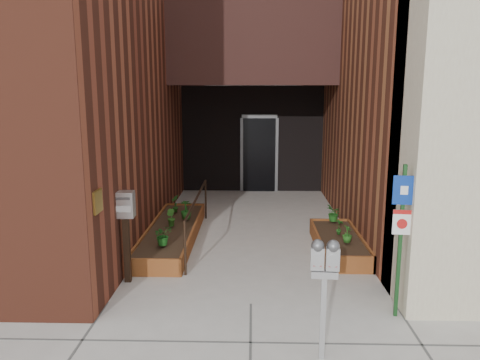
{
  "coord_description": "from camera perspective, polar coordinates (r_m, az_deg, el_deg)",
  "views": [
    {
      "loc": [
        0.01,
        -6.02,
        2.95
      ],
      "look_at": [
        -0.2,
        1.8,
        1.4
      ],
      "focal_mm": 35.0,
      "sensor_mm": 36.0,
      "label": 1
    }
  ],
  "objects": [
    {
      "name": "ground",
      "position": [
        6.7,
        1.33,
        -14.89
      ],
      "size": [
        80.0,
        80.0,
        0.0
      ],
      "primitive_type": "plane",
      "color": "#9E9991",
      "rests_on": "ground"
    },
    {
      "name": "architecture",
      "position": [
        13.07,
        0.73,
        20.16
      ],
      "size": [
        20.0,
        14.6,
        10.0
      ],
      "color": "maroon",
      "rests_on": "ground"
    },
    {
      "name": "planter_left",
      "position": [
        9.29,
        -8.25,
        -6.54
      ],
      "size": [
        0.9,
        3.6,
        0.3
      ],
      "color": "brown",
      "rests_on": "ground"
    },
    {
      "name": "planter_right",
      "position": [
        8.83,
        11.94,
        -7.63
      ],
      "size": [
        0.8,
        2.2,
        0.3
      ],
      "color": "brown",
      "rests_on": "ground"
    },
    {
      "name": "handrail",
      "position": [
        9.0,
        -5.27,
        -2.98
      ],
      "size": [
        0.04,
        3.34,
        0.9
      ],
      "color": "black",
      "rests_on": "ground"
    },
    {
      "name": "parking_meter",
      "position": [
        5.15,
        10.28,
        -10.44
      ],
      "size": [
        0.31,
        0.15,
        1.37
      ],
      "color": "#A5A6A8",
      "rests_on": "ground"
    },
    {
      "name": "sign_post",
      "position": [
        6.27,
        19.09,
        -5.23
      ],
      "size": [
        0.28,
        0.08,
        2.02
      ],
      "color": "#153B18",
      "rests_on": "ground"
    },
    {
      "name": "payment_dropbox",
      "position": [
        7.27,
        -13.8,
        -4.43
      ],
      "size": [
        0.29,
        0.23,
        1.43
      ],
      "color": "black",
      "rests_on": "ground"
    },
    {
      "name": "shrub_left_a",
      "position": [
        8.13,
        -9.38,
        -6.65
      ],
      "size": [
        0.44,
        0.44,
        0.35
      ],
      "primitive_type": "imported",
      "rotation": [
        0.0,
        0.0,
        0.71
      ],
      "color": "#1A5A19",
      "rests_on": "planter_left"
    },
    {
      "name": "shrub_left_b",
      "position": [
        9.21,
        -8.45,
        -4.54
      ],
      "size": [
        0.26,
        0.26,
        0.33
      ],
      "primitive_type": "imported",
      "rotation": [
        0.0,
        0.0,
        2.4
      ],
      "color": "#285E1B",
      "rests_on": "planter_left"
    },
    {
      "name": "shrub_left_c",
      "position": [
        9.64,
        -6.6,
        -3.58
      ],
      "size": [
        0.24,
        0.24,
        0.39
      ],
      "primitive_type": "imported",
      "rotation": [
        0.0,
        0.0,
        3.25
      ],
      "color": "#1B5117",
      "rests_on": "planter_left"
    },
    {
      "name": "shrub_left_d",
      "position": [
        10.2,
        -7.92,
        -2.86
      ],
      "size": [
        0.26,
        0.26,
        0.37
      ],
      "primitive_type": "imported",
      "rotation": [
        0.0,
        0.0,
        5.11
      ],
      "color": "#1B5017",
      "rests_on": "planter_left"
    },
    {
      "name": "shrub_right_a",
      "position": [
        8.38,
        12.95,
        -6.41
      ],
      "size": [
        0.19,
        0.19,
        0.3
      ],
      "primitive_type": "imported",
      "rotation": [
        0.0,
        0.0,
        1.42
      ],
      "color": "#245D1A",
      "rests_on": "planter_right"
    },
    {
      "name": "shrub_right_b",
      "position": [
        8.78,
        12.0,
        -5.57
      ],
      "size": [
        0.22,
        0.22,
        0.3
      ],
      "primitive_type": "imported",
      "rotation": [
        0.0,
        0.0,
        2.5
      ],
      "color": "#1E5718",
      "rests_on": "planter_right"
    },
    {
      "name": "shrub_right_c",
      "position": [
        9.59,
        11.36,
        -3.98
      ],
      "size": [
        0.33,
        0.33,
        0.34
      ],
      "primitive_type": "imported",
      "rotation": [
        0.0,
        0.0,
        4.78
      ],
      "color": "#1D5819",
      "rests_on": "planter_right"
    }
  ]
}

